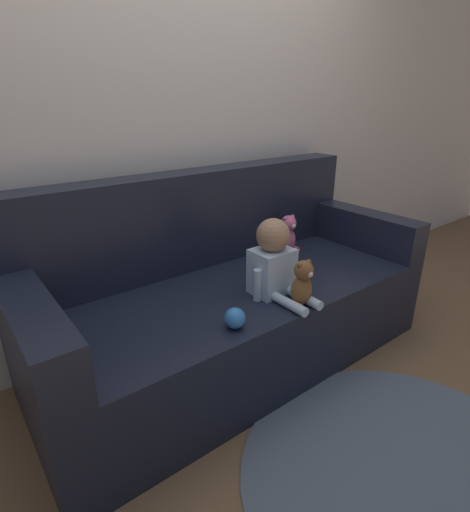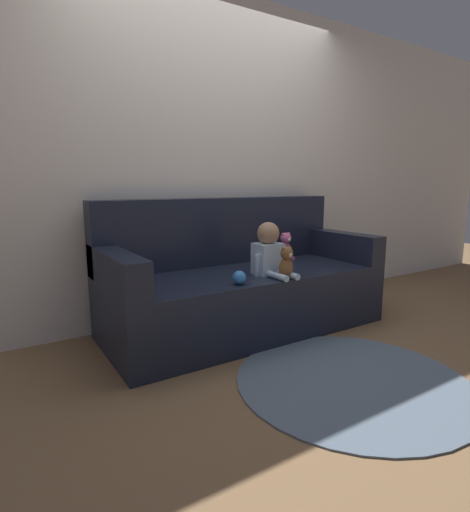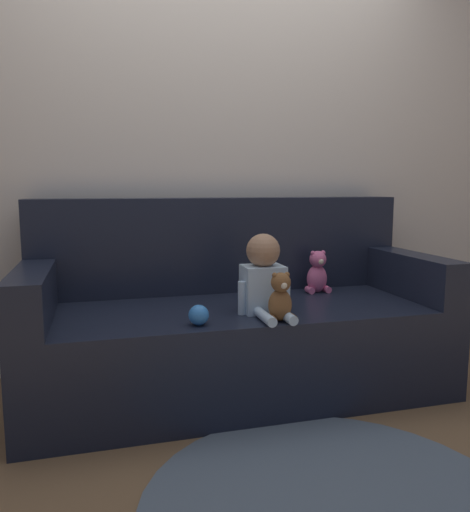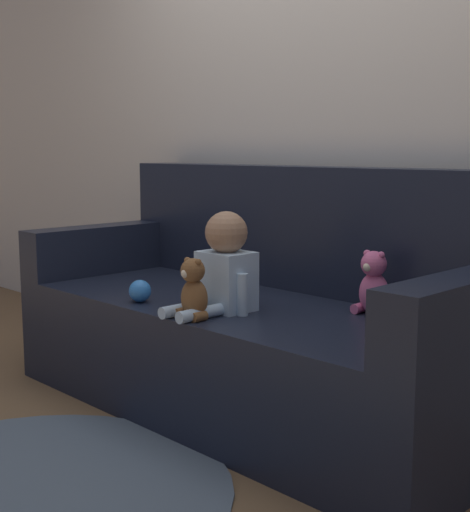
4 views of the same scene
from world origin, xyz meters
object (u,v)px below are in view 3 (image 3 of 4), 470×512
couch (235,324)px  person_baby (264,278)px  plush_toy_side (317,273)px  toy_ball (199,315)px  teddy_bear_brown (280,298)px

couch → person_baby: 0.39m
plush_toy_side → toy_ball: plush_toy_side is taller
couch → plush_toy_side: bearing=9.7°
toy_ball → couch: bearing=55.5°
person_baby → teddy_bear_brown: bearing=-83.1°
person_baby → teddy_bear_brown: (0.02, -0.17, -0.06)m
person_baby → toy_ball: bearing=-158.1°
person_baby → toy_ball: person_baby is taller
plush_toy_side → person_baby: bearing=-141.7°
couch → teddy_bear_brown: bearing=-77.8°
teddy_bear_brown → toy_ball: bearing=174.9°
couch → teddy_bear_brown: size_ratio=9.47×
plush_toy_side → toy_ball: size_ratio=2.68×
couch → teddy_bear_brown: (0.09, -0.43, 0.22)m
teddy_bear_brown → plush_toy_side: (0.41, 0.51, 0.01)m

